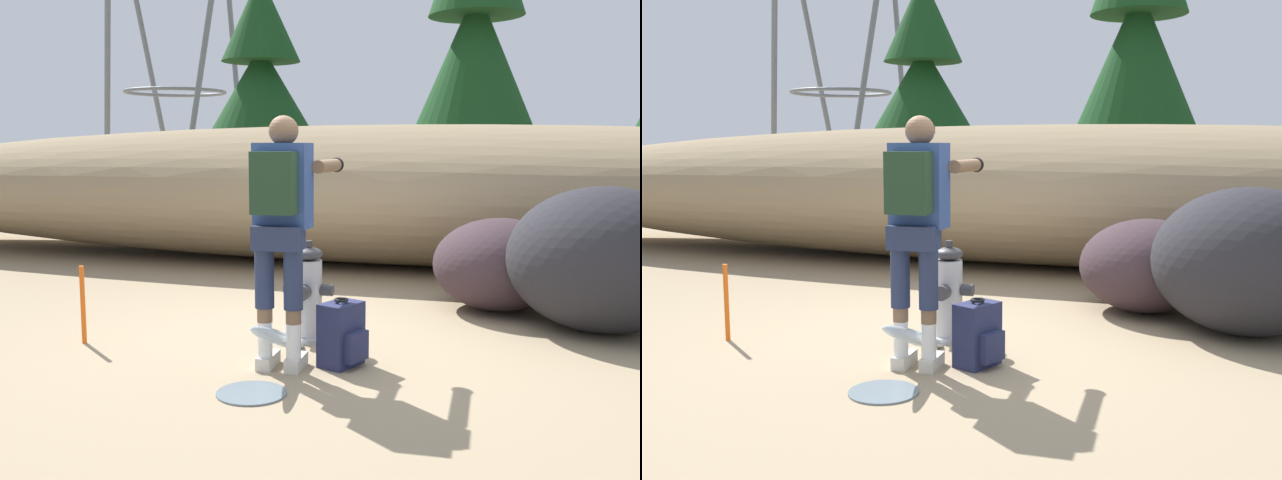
{
  "view_description": "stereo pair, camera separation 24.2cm",
  "coord_description": "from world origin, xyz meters",
  "views": [
    {
      "loc": [
        1.41,
        -5.07,
        1.5
      ],
      "look_at": [
        -0.09,
        0.38,
        0.75
      ],
      "focal_mm": 39.9,
      "sensor_mm": 36.0,
      "label": 1
    },
    {
      "loc": [
        1.64,
        -5.0,
        1.5
      ],
      "look_at": [
        -0.09,
        0.38,
        0.75
      ],
      "focal_mm": 39.9,
      "sensor_mm": 36.0,
      "label": 2
    }
  ],
  "objects": [
    {
      "name": "boulder_mid",
      "position": [
        2.11,
        1.0,
        0.59
      ],
      "size": [
        1.62,
        1.5,
        1.18
      ],
      "primitive_type": "ellipsoid",
      "rotation": [
        0.0,
        0.0,
        0.06
      ],
      "color": "#26252A",
      "rests_on": "ground_plane"
    },
    {
      "name": "boulder_large",
      "position": [
        1.3,
        1.57,
        0.42
      ],
      "size": [
        1.67,
        1.7,
        0.85
      ],
      "primitive_type": "ellipsoid",
      "rotation": [
        0.0,
        0.0,
        2.64
      ],
      "color": "#37282E",
      "rests_on": "ground_plane"
    },
    {
      "name": "pine_tree_far_left",
      "position": [
        -3.99,
        9.72,
        2.98
      ],
      "size": [
        2.63,
        2.63,
        5.13
      ],
      "color": "#47331E",
      "rests_on": "ground_plane"
    },
    {
      "name": "fire_hydrant",
      "position": [
        -0.1,
        0.08,
        0.36
      ],
      "size": [
        0.39,
        0.33,
        0.78
      ],
      "color": "#B2B2B7",
      "rests_on": "ground_plane"
    },
    {
      "name": "ground_plane",
      "position": [
        0.0,
        0.0,
        -0.02
      ],
      "size": [
        56.0,
        56.0,
        0.04
      ],
      "primitive_type": "cube",
      "color": "#998466"
    },
    {
      "name": "utility_worker",
      "position": [
        -0.09,
        -0.58,
        1.08
      ],
      "size": [
        0.55,
        0.98,
        1.7
      ],
      "rotation": [
        0.0,
        0.0,
        1.59
      ],
      "color": "beige",
      "rests_on": "ground_plane"
    },
    {
      "name": "dirt_embankment",
      "position": [
        0.0,
        3.99,
        0.88
      ],
      "size": [
        17.86,
        3.2,
        1.77
      ],
      "primitive_type": "ellipsoid",
      "color": "#897556",
      "rests_on": "ground_plane"
    },
    {
      "name": "spare_backpack",
      "position": [
        0.29,
        -0.46,
        0.22
      ],
      "size": [
        0.35,
        0.35,
        0.47
      ],
      "rotation": [
        0.0,
        0.0,
        5.89
      ],
      "color": "#23284C",
      "rests_on": "ground_plane"
    },
    {
      "name": "pine_tree_left",
      "position": [
        0.56,
        9.45,
        3.52
      ],
      "size": [
        2.86,
        2.86,
        6.78
      ],
      "color": "#47331E",
      "rests_on": "ground_plane"
    },
    {
      "name": "hydrant_water_jet",
      "position": [
        -0.1,
        -0.7,
        0.17
      ],
      "size": [
        0.43,
        1.32,
        0.5
      ],
      "color": "silver",
      "rests_on": "ground_plane"
    },
    {
      "name": "survey_stake",
      "position": [
        -1.74,
        -0.44,
        0.3
      ],
      "size": [
        0.04,
        0.04,
        0.6
      ],
      "primitive_type": "cylinder",
      "color": "#E55914",
      "rests_on": "ground_plane"
    }
  ]
}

